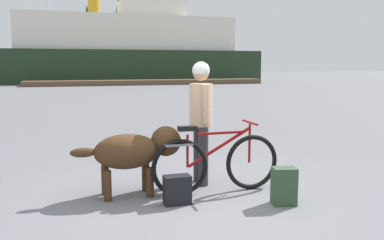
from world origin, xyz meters
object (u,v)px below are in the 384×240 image
(dog, at_px, (135,151))
(ferry_boat, at_px, (128,51))
(sailboat_moored, at_px, (52,76))
(backpack, at_px, (284,186))
(bicycle, at_px, (216,163))
(person_cyclist, at_px, (201,111))
(handbag_pannier, at_px, (177,190))

(dog, xyz_separation_m, ferry_boat, (5.18, 35.67, 2.42))
(sailboat_moored, bearing_deg, backpack, -84.65)
(bicycle, height_order, sailboat_moored, sailboat_moored)
(dog, bearing_deg, sailboat_moored, 93.10)
(backpack, height_order, sailboat_moored, sailboat_moored)
(dog, relative_size, sailboat_moored, 0.16)
(person_cyclist, bearing_deg, ferry_boat, 83.22)
(sailboat_moored, bearing_deg, dog, -86.90)
(backpack, distance_m, handbag_pannier, 1.28)
(person_cyclist, distance_m, ferry_boat, 35.73)
(person_cyclist, distance_m, handbag_pannier, 1.25)
(ferry_boat, bearing_deg, handbag_pannier, -97.49)
(bicycle, relative_size, backpack, 3.86)
(handbag_pannier, height_order, sailboat_moored, sailboat_moored)
(bicycle, height_order, handbag_pannier, bicycle)
(ferry_boat, bearing_deg, backpack, -95.53)
(person_cyclist, relative_size, sailboat_moored, 0.19)
(bicycle, xyz_separation_m, backpack, (0.62, -0.67, -0.17))
(backpack, bearing_deg, bicycle, 132.87)
(bicycle, distance_m, person_cyclist, 0.78)
(ferry_boat, height_order, sailboat_moored, sailboat_moored)
(backpack, xyz_separation_m, sailboat_moored, (-3.76, 40.17, 0.28))
(backpack, xyz_separation_m, handbag_pannier, (-1.22, 0.39, -0.05))
(person_cyclist, distance_m, dog, 1.09)
(person_cyclist, bearing_deg, backpack, -59.10)
(dog, bearing_deg, handbag_pannier, -50.09)
(sailboat_moored, bearing_deg, bicycle, -85.45)
(ferry_boat, xyz_separation_m, sailboat_moored, (-7.30, 3.62, -2.50))
(person_cyclist, relative_size, backpack, 3.79)
(handbag_pannier, relative_size, sailboat_moored, 0.04)
(dog, xyz_separation_m, handbag_pannier, (0.42, -0.50, -0.40))
(bicycle, relative_size, dog, 1.24)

